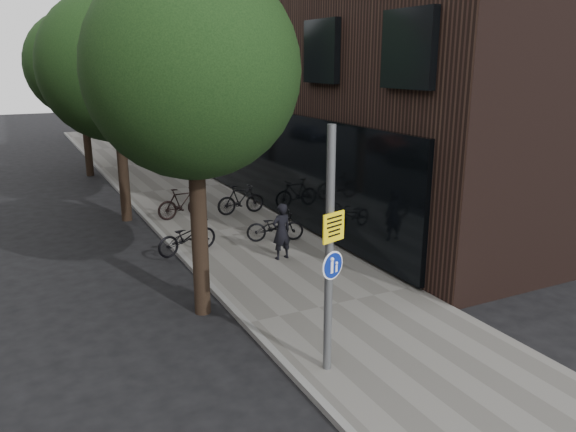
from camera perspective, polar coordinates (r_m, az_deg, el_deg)
ground at (r=10.64m, az=13.67°, el=-16.06°), size 120.00×120.00×0.00m
sidewalk at (r=18.74m, az=-5.67°, el=-1.42°), size 4.50×60.00×0.12m
curb_edge at (r=18.10m, az=-12.33°, el=-2.31°), size 0.15×60.00×0.13m
street_tree_near at (r=11.96m, az=-9.53°, el=13.46°), size 4.40×4.40×7.50m
street_tree_mid at (r=20.23m, az=-17.00°, el=13.79°), size 5.00×5.00×7.80m
street_tree_far at (r=29.13m, az=-20.24°, el=13.85°), size 5.00×5.00×7.80m
signpost at (r=9.62m, az=4.20°, el=-3.69°), size 0.49×0.18×4.39m
pedestrian at (r=15.57m, az=-0.67°, el=-1.57°), size 0.63×0.45×1.60m
parked_bike_facade_near at (r=17.23m, az=-1.33°, el=-1.06°), size 1.86×1.11×0.92m
parked_bike_facade_far at (r=20.34m, az=-4.82°, el=1.70°), size 1.79×0.54×1.07m
parked_bike_curb_near at (r=16.38m, az=-10.22°, el=-2.05°), size 2.01×1.13×1.00m
parked_bike_curb_far at (r=20.04m, az=-10.70°, el=1.30°), size 1.84×0.67×1.08m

